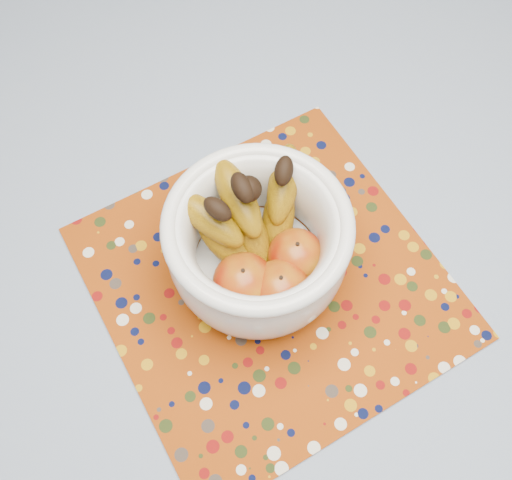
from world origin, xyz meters
TOP-DOWN VIEW (x-y plane):
  - table at (0.00, 0.00)m, footprint 1.20×1.20m
  - tablecloth at (0.00, 0.00)m, footprint 1.32×1.32m
  - placemat at (-0.03, -0.04)m, footprint 0.48×0.48m
  - fruit_bowl at (-0.04, -0.01)m, footprint 0.25×0.24m

SIDE VIEW (x-z plane):
  - table at x=0.00m, z-range 0.30..1.05m
  - tablecloth at x=0.00m, z-range 0.75..0.76m
  - placemat at x=-0.03m, z-range 0.76..0.76m
  - fruit_bowl at x=-0.04m, z-range 0.75..0.94m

